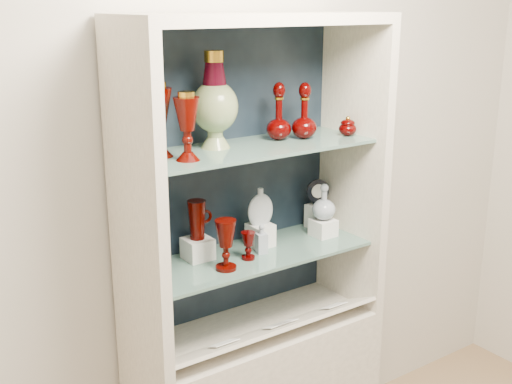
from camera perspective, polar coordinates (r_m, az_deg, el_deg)
wall_back at (r=2.53m, az=-2.85°, el=3.34°), size 3.50×0.02×2.80m
cabinet_back_panel at (r=2.52m, az=-2.46°, el=1.55°), size 0.98×0.02×1.15m
cabinet_side_left at (r=2.14m, az=-10.62°, el=-1.43°), size 0.04×0.40×1.15m
cabinet_side_right at (r=2.66m, az=8.54°, el=2.18°), size 0.04×0.40×1.15m
cabinet_top_cap at (r=2.28m, az=-0.00°, el=15.14°), size 1.00×0.40×0.04m
shelf_lower at (r=2.47m, az=-0.27°, el=-5.59°), size 0.92×0.34×0.01m
shelf_upper at (r=2.35m, az=-0.28°, el=3.96°), size 0.92×0.34×0.01m
label_ledge at (r=2.49m, az=1.48°, el=-12.16°), size 0.92×0.17×0.09m
label_card_0 at (r=2.65m, az=6.90°, el=-10.00°), size 0.10×0.06×0.03m
label_card_1 at (r=2.38m, az=-2.88°, el=-13.26°), size 0.10×0.06×0.03m
label_card_2 at (r=2.49m, az=1.84°, el=-11.74°), size 0.10×0.06×0.03m
label_card_3 at (r=2.51m, az=2.45°, el=-11.53°), size 0.10×0.06×0.03m
pedestal_lamp_left at (r=2.18m, az=-8.67°, el=6.37°), size 0.13×0.13×0.25m
pedestal_lamp_right at (r=2.12m, az=-6.15°, el=5.82°), size 0.09×0.09×0.23m
enamel_urn at (r=2.30m, az=-3.69°, el=8.17°), size 0.19×0.19×0.34m
ruby_decanter_a at (r=2.44m, az=2.05°, el=7.48°), size 0.12×0.12×0.25m
ruby_decanter_b at (r=2.47m, az=4.33°, el=7.36°), size 0.12×0.12×0.23m
lidded_bowl at (r=2.55m, az=8.15°, el=5.85°), size 0.09×0.09×0.08m
cobalt_goblet at (r=2.29m, az=-10.30°, el=-5.21°), size 0.09×0.09×0.18m
ruby_goblet_tall at (r=2.30m, az=-2.70°, el=-4.72°), size 0.10×0.10×0.19m
ruby_goblet_small at (r=2.40m, az=-0.70°, el=-4.79°), size 0.06×0.06×0.11m
riser_ruby_pitcher at (r=2.42m, az=-5.20°, el=-5.02°), size 0.10×0.10×0.08m
ruby_pitcher at (r=2.38m, az=-5.27°, el=-2.48°), size 0.12×0.08×0.15m
clear_square_bottle at (r=2.45m, az=0.49°, el=-4.19°), size 0.05×0.05×0.12m
riser_flat_flask at (r=2.53m, az=0.39°, el=-3.83°), size 0.09×0.09×0.09m
flat_flask at (r=2.49m, az=0.40°, el=-1.22°), size 0.11×0.06×0.15m
riser_clear_round_decanter at (r=2.65m, az=5.99°, el=-3.16°), size 0.09×0.09×0.07m
clear_round_decanter at (r=2.62m, az=6.06°, el=-0.96°), size 0.12×0.12×0.14m
riser_cameo_medallion at (r=2.74m, az=5.46°, el=-2.16°), size 0.08×0.08×0.10m
cameo_medallion at (r=2.71m, az=5.52°, el=0.01°), size 0.11×0.07×0.12m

